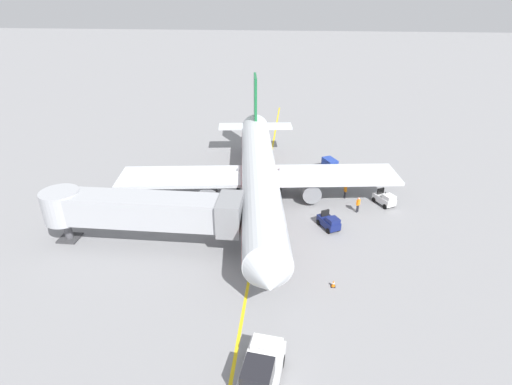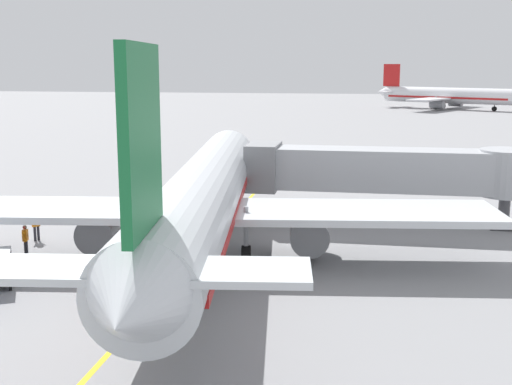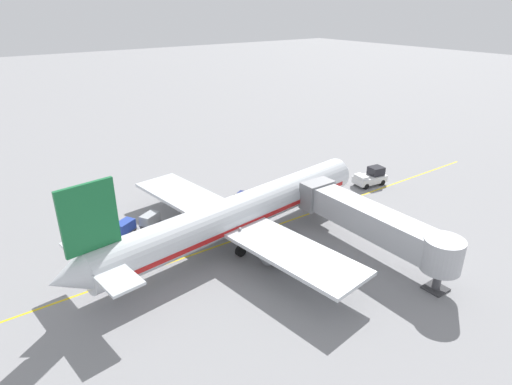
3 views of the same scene
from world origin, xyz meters
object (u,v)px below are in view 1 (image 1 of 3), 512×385
at_px(baggage_tug_lead, 329,222).
at_px(safety_cone_nose_left, 333,284).
at_px(baggage_tug_trailing, 385,199).
at_px(baggage_cart_front, 332,173).
at_px(jet_bridge, 141,210).
at_px(ground_crew_loader, 345,190).
at_px(baggage_cart_second_in_train, 330,164).
at_px(parked_airliner, 259,174).
at_px(pushback_tractor, 261,371).
at_px(ground_crew_wing_walker, 358,204).

relative_size(baggage_tug_lead, safety_cone_nose_left, 4.69).
distance_m(baggage_tug_trailing, baggage_cart_front, 7.82).
bearing_deg(jet_bridge, ground_crew_loader, -150.28).
height_order(jet_bridge, baggage_cart_second_in_train, jet_bridge).
bearing_deg(baggage_tug_trailing, jet_bridge, 22.71).
bearing_deg(baggage_cart_second_in_train, ground_crew_loader, 99.17).
xyz_separation_m(baggage_tug_lead, baggage_cart_front, (-1.01, -11.24, 0.24)).
distance_m(baggage_tug_lead, baggage_cart_front, 11.29).
distance_m(parked_airliner, jet_bridge, 13.30).
distance_m(baggage_tug_lead, ground_crew_loader, 6.92).
height_order(jet_bridge, pushback_tractor, jet_bridge).
distance_m(pushback_tractor, ground_crew_loader, 25.50).
height_order(pushback_tractor, ground_crew_wing_walker, pushback_tractor).
relative_size(jet_bridge, baggage_cart_front, 6.18).
height_order(jet_bridge, ground_crew_wing_walker, jet_bridge).
relative_size(parked_airliner, baggage_cart_second_in_train, 12.94).
distance_m(baggage_cart_front, ground_crew_wing_walker, 8.02).
height_order(parked_airliner, baggage_tug_trailing, parked_airliner).
relative_size(baggage_tug_trailing, ground_crew_loader, 1.64).
height_order(jet_bridge, baggage_tug_trailing, jet_bridge).
bearing_deg(baggage_cart_second_in_train, safety_cone_nose_left, 87.20).
bearing_deg(pushback_tractor, baggage_tug_trailing, -115.75).
relative_size(parked_airliner, pushback_tractor, 8.03).
distance_m(baggage_cart_front, safety_cone_nose_left, 19.93).
bearing_deg(ground_crew_loader, baggage_cart_second_in_train, -80.83).
height_order(pushback_tractor, baggage_cart_front, pushback_tractor).
bearing_deg(jet_bridge, parked_airliner, -135.87).
bearing_deg(safety_cone_nose_left, baggage_cart_second_in_train, -92.80).
xyz_separation_m(parked_airliner, ground_crew_loader, (-9.36, -1.53, -2.23)).
distance_m(jet_bridge, pushback_tractor, 18.18).
height_order(parked_airliner, ground_crew_loader, parked_airliner).
xyz_separation_m(baggage_tug_trailing, baggage_cart_second_in_train, (5.27, -8.67, 0.24)).
xyz_separation_m(pushback_tractor, baggage_cart_second_in_train, (-5.96, -31.96, -0.15)).
height_order(baggage_tug_lead, baggage_cart_second_in_train, baggage_tug_lead).
xyz_separation_m(baggage_tug_trailing, safety_cone_nose_left, (6.38, 14.05, -0.42)).
xyz_separation_m(baggage_tug_lead, ground_crew_wing_walker, (-3.14, -3.51, 0.24)).
bearing_deg(baggage_cart_second_in_train, jet_bridge, 45.93).
xyz_separation_m(baggage_cart_front, ground_crew_wing_walker, (-2.13, 7.73, 0.00)).
distance_m(jet_bridge, baggage_tug_trailing, 25.05).
bearing_deg(baggage_cart_second_in_train, baggage_tug_lead, 86.24).
bearing_deg(parked_airliner, ground_crew_wing_walker, 171.57).
bearing_deg(safety_cone_nose_left, ground_crew_loader, -98.66).
bearing_deg(baggage_cart_second_in_train, parked_airliner, 47.91).
xyz_separation_m(baggage_tug_trailing, baggage_cart_front, (5.19, -5.84, 0.24)).
bearing_deg(ground_crew_loader, ground_crew_wing_walker, 108.22).
relative_size(parked_airliner, baggage_tug_trailing, 13.51).
height_order(baggage_cart_front, ground_crew_wing_walker, ground_crew_wing_walker).
bearing_deg(safety_cone_nose_left, baggage_cart_front, -93.44).
xyz_separation_m(parked_airliner, jet_bridge, (9.55, 9.26, 0.27)).
height_order(parked_airliner, ground_crew_wing_walker, parked_airliner).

